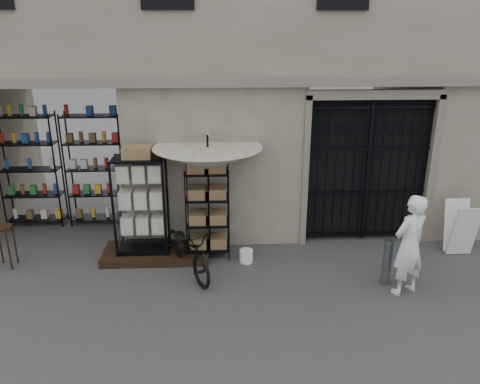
{
  "coord_description": "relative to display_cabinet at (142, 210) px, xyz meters",
  "views": [
    {
      "loc": [
        -1.18,
        -6.59,
        4.19
      ],
      "look_at": [
        -0.8,
        1.4,
        1.35
      ],
      "focal_mm": 35.0,
      "sensor_mm": 36.0,
      "label": 1
    }
  ],
  "objects": [
    {
      "name": "ground",
      "position": [
        2.63,
        -1.57,
        -0.97
      ],
      "size": [
        80.0,
        80.0,
        0.0
      ],
      "primitive_type": "plane",
      "color": "black",
      "rests_on": "ground"
    },
    {
      "name": "main_building",
      "position": [
        2.63,
        2.43,
        3.53
      ],
      "size": [
        14.0,
        4.0,
        9.0
      ],
      "primitive_type": "cube",
      "color": "gray",
      "rests_on": "ground"
    },
    {
      "name": "shop_recess",
      "position": [
        -1.87,
        1.23,
        0.53
      ],
      "size": [
        3.0,
        1.7,
        3.0
      ],
      "primitive_type": "cube",
      "color": "black",
      "rests_on": "ground"
    },
    {
      "name": "shop_shelving",
      "position": [
        -1.92,
        1.73,
        0.28
      ],
      "size": [
        2.7,
        0.5,
        2.5
      ],
      "primitive_type": "cube",
      "color": "black",
      "rests_on": "ground"
    },
    {
      "name": "iron_gate",
      "position": [
        4.38,
        0.71,
        0.53
      ],
      "size": [
        2.5,
        0.21,
        3.0
      ],
      "color": "black",
      "rests_on": "ground"
    },
    {
      "name": "step_platform",
      "position": [
        0.23,
        -0.02,
        -0.89
      ],
      "size": [
        2.0,
        0.9,
        0.15
      ],
      "primitive_type": "cube",
      "color": "black",
      "rests_on": "ground"
    },
    {
      "name": "display_cabinet",
      "position": [
        0.0,
        0.0,
        0.0
      ],
      "size": [
        0.92,
        0.59,
        1.98
      ],
      "rotation": [
        0.0,
        0.0,
        0.02
      ],
      "color": "black",
      "rests_on": "step_platform"
    },
    {
      "name": "wire_rack",
      "position": [
        1.23,
        0.04,
        -0.1
      ],
      "size": [
        0.83,
        0.62,
        1.79
      ],
      "rotation": [
        0.0,
        0.0,
        0.09
      ],
      "color": "black",
      "rests_on": "ground"
    },
    {
      "name": "market_umbrella",
      "position": [
        1.25,
        0.07,
        1.07
      ],
      "size": [
        2.07,
        2.09,
        2.83
      ],
      "rotation": [
        0.0,
        0.0,
        -0.21
      ],
      "color": "black",
      "rests_on": "ground"
    },
    {
      "name": "white_bucket",
      "position": [
        1.94,
        -0.3,
        -0.85
      ],
      "size": [
        0.33,
        0.33,
        0.24
      ],
      "primitive_type": "cylinder",
      "rotation": [
        0.0,
        0.0,
        -0.39
      ],
      "color": "white",
      "rests_on": "ground"
    },
    {
      "name": "bicycle",
      "position": [
        0.87,
        -0.65,
        -0.97
      ],
      "size": [
        0.98,
        1.11,
        1.77
      ],
      "primitive_type": "imported",
      "rotation": [
        0.0,
        0.0,
        0.48
      ],
      "color": "black",
      "rests_on": "ground"
    },
    {
      "name": "wooden_stool",
      "position": [
        -2.48,
        -0.27,
        -0.54
      ],
      "size": [
        0.41,
        0.41,
        0.81
      ],
      "rotation": [
        0.0,
        0.0,
        0.06
      ],
      "color": "black",
      "rests_on": "ground"
    },
    {
      "name": "steel_bollard",
      "position": [
        4.28,
        -1.2,
        -0.56
      ],
      "size": [
        0.19,
        0.19,
        0.82
      ],
      "primitive_type": "cylinder",
      "rotation": [
        0.0,
        0.0,
        0.27
      ],
      "color": "slate",
      "rests_on": "ground"
    },
    {
      "name": "shopkeeper",
      "position": [
        4.5,
        -1.48,
        -0.97
      ],
      "size": [
        1.3,
        1.82,
        0.41
      ],
      "primitive_type": "imported",
      "rotation": [
        0.0,
        0.0,
        3.58
      ],
      "color": "white",
      "rests_on": "ground"
    },
    {
      "name": "easel_sign",
      "position": [
        6.07,
        -0.15,
        -0.44
      ],
      "size": [
        0.49,
        0.56,
        1.03
      ],
      "rotation": [
        0.0,
        0.0,
        0.0
      ],
      "color": "silver",
      "rests_on": "ground"
    }
  ]
}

